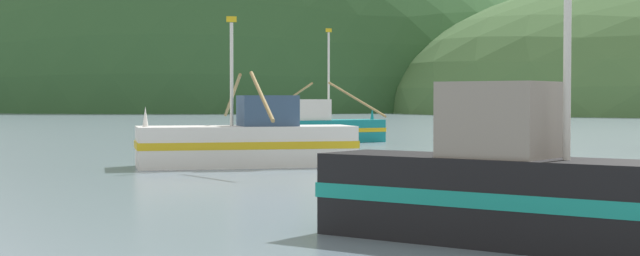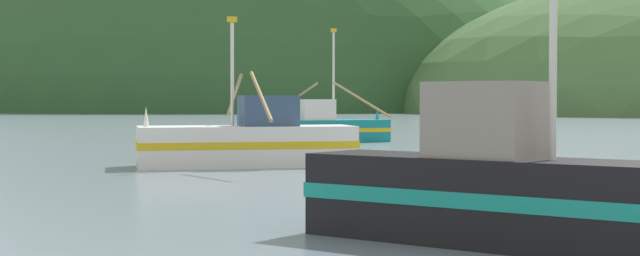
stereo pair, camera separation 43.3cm
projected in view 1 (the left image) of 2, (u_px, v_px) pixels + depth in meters
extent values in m
ellipsoid|color=#2D562D|center=(243.00, 110.00, 206.43)|extent=(136.10, 108.88, 92.40)
cube|color=white|center=(246.00, 146.00, 33.63)|extent=(7.72, 2.99, 1.43)
cube|color=gold|center=(246.00, 144.00, 33.62)|extent=(7.80, 3.02, 0.26)
cone|color=white|center=(145.00, 117.00, 32.79)|extent=(0.21, 0.21, 0.70)
cube|color=#334C6B|center=(267.00, 111.00, 33.77)|extent=(2.06, 2.10, 1.08)
cylinder|color=silver|center=(232.00, 74.00, 33.44)|extent=(0.12, 0.12, 3.64)
cube|color=gold|center=(231.00, 19.00, 33.38)|extent=(0.36, 0.05, 0.20)
cylinder|color=#997F4C|center=(261.00, 95.00, 30.37)|extent=(0.37, 4.09, 1.66)
cylinder|color=#997F4C|center=(232.00, 96.00, 36.78)|extent=(0.37, 4.09, 1.66)
cube|color=black|center=(541.00, 204.00, 15.15)|extent=(6.48, 6.62, 1.43)
cube|color=teal|center=(541.00, 199.00, 15.15)|extent=(6.54, 6.68, 0.26)
cube|color=gray|center=(500.00, 120.00, 15.53)|extent=(2.20, 2.20, 1.23)
cube|color=#147F84|center=(320.00, 131.00, 52.01)|extent=(7.43, 4.11, 1.24)
cube|color=gold|center=(320.00, 130.00, 52.00)|extent=(7.50, 4.15, 0.22)
cone|color=#147F84|center=(372.00, 113.00, 53.53)|extent=(0.25, 0.25, 0.70)
cube|color=silver|center=(308.00, 110.00, 51.62)|extent=(2.36, 2.27, 1.13)
cylinder|color=silver|center=(329.00, 76.00, 52.15)|extent=(0.12, 0.12, 4.79)
cube|color=gold|center=(329.00, 30.00, 52.08)|extent=(0.35, 0.14, 0.20)
cylinder|color=#997F4C|center=(289.00, 99.00, 55.34)|extent=(1.92, 5.50, 1.84)
cylinder|color=#997F4C|center=(356.00, 99.00, 48.57)|extent=(1.92, 5.50, 1.84)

